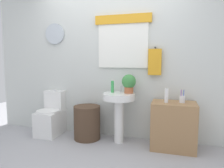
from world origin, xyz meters
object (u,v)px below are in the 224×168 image
at_px(laundry_hamper, 87,122).
at_px(potted_plant, 129,83).
at_px(lotion_bottle, 166,96).
at_px(soap_bottle, 112,87).
at_px(toothbrush_cup, 182,99).
at_px(toilet, 51,117).
at_px(pedestal_sink, 119,106).
at_px(wooden_cabinet, 173,126).

xyz_separation_m(laundry_hamper, potted_plant, (0.68, 0.06, 0.67)).
bearing_deg(lotion_bottle, soap_bottle, 173.78).
xyz_separation_m(laundry_hamper, toothbrush_cup, (1.46, 0.02, 0.46)).
bearing_deg(laundry_hamper, lotion_bottle, -1.84).
bearing_deg(toilet, pedestal_sink, -1.53).
bearing_deg(soap_bottle, toilet, -179.11).
bearing_deg(lotion_bottle, pedestal_sink, 176.75).
bearing_deg(toothbrush_cup, laundry_hamper, -179.21).
height_order(potted_plant, toothbrush_cup, potted_plant).
xyz_separation_m(pedestal_sink, wooden_cabinet, (0.81, 0.00, -0.24)).
height_order(toilet, soap_bottle, soap_bottle).
bearing_deg(toothbrush_cup, potted_plant, 177.09).
relative_size(toilet, wooden_cabinet, 1.13).
xyz_separation_m(wooden_cabinet, soap_bottle, (-0.93, 0.05, 0.53)).
bearing_deg(laundry_hamper, pedestal_sink, 0.00).
height_order(toilet, laundry_hamper, toilet).
xyz_separation_m(toilet, toothbrush_cup, (2.15, -0.01, 0.44)).
height_order(pedestal_sink, wooden_cabinet, pedestal_sink).
relative_size(wooden_cabinet, toothbrush_cup, 3.68).
xyz_separation_m(lotion_bottle, toothbrush_cup, (0.22, 0.06, -0.05)).
xyz_separation_m(potted_plant, lotion_bottle, (0.57, -0.10, -0.16)).
bearing_deg(wooden_cabinet, pedestal_sink, 180.00).
relative_size(laundry_hamper, lotion_bottle, 2.70).
relative_size(toilet, toothbrush_cup, 4.14).
distance_m(toilet, potted_plant, 1.51).
height_order(wooden_cabinet, lotion_bottle, lotion_bottle).
distance_m(toilet, soap_bottle, 1.25).
height_order(lotion_bottle, toothbrush_cup, lotion_bottle).
height_order(pedestal_sink, toothbrush_cup, toothbrush_cup).
bearing_deg(potted_plant, laundry_hamper, -174.94).
height_order(soap_bottle, toothbrush_cup, soap_bottle).
bearing_deg(soap_bottle, toothbrush_cup, -1.64).
xyz_separation_m(laundry_hamper, soap_bottle, (0.42, 0.05, 0.60)).
distance_m(laundry_hamper, pedestal_sink, 0.62).
distance_m(potted_plant, toothbrush_cup, 0.81).
bearing_deg(potted_plant, soap_bottle, -177.80).
height_order(laundry_hamper, pedestal_sink, pedestal_sink).
distance_m(laundry_hamper, wooden_cabinet, 1.35).
bearing_deg(toothbrush_cup, pedestal_sink, -178.75).
bearing_deg(laundry_hamper, wooden_cabinet, 0.00).
bearing_deg(toothbrush_cup, toilet, 179.67).
relative_size(pedestal_sink, lotion_bottle, 3.86).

